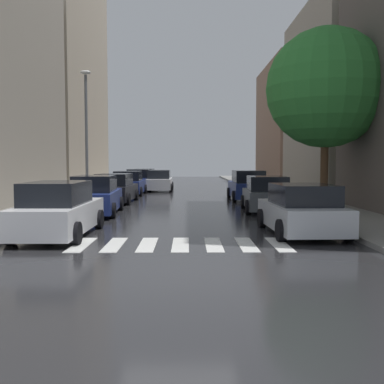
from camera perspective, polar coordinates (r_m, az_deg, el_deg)
ground_plane at (r=33.10m, az=-0.89°, el=-0.14°), size 28.00×72.00×0.04m
sidewalk_left at (r=33.76m, az=-11.99°, el=0.02°), size 3.00×72.00×0.15m
sidewalk_right at (r=33.69m, az=10.24°, el=0.03°), size 3.00×72.00×0.15m
crosswalk_stripes at (r=12.45m, az=-1.44°, el=-6.61°), size 5.85×2.20×0.01m
building_left_mid at (r=42.18m, az=-16.75°, el=17.77°), size 6.00×15.71×25.09m
building_right_mid at (r=33.20m, az=18.78°, el=10.65°), size 6.00×12.15×12.66m
building_right_far at (r=46.64m, az=12.98°, el=8.17°), size 6.00×13.79×11.77m
parked_car_left_nearest at (r=14.35m, az=-16.38°, el=-2.27°), size 2.03×4.66×1.66m
parked_car_left_second at (r=19.93m, az=-11.99°, el=-0.52°), size 2.17×4.69×1.67m
parked_car_left_third at (r=25.43m, az=-9.64°, el=0.37°), size 2.24×4.61×1.61m
parked_car_left_fourth at (r=31.21m, az=-7.95°, el=1.03°), size 2.16×4.25×1.63m
parked_car_left_fifth at (r=36.44m, az=-6.74°, el=1.46°), size 2.26×4.32×1.67m
parked_car_left_sixth at (r=43.06m, az=-5.94°, el=1.79°), size 2.18×4.51×1.61m
parked_car_right_nearest at (r=14.61m, az=13.60°, el=-2.27°), size 2.27×4.30×1.57m
parked_car_right_second at (r=20.86m, az=9.34°, el=-0.37°), size 2.24×4.09×1.61m
parked_car_right_third at (r=27.14m, az=7.01°, el=0.74°), size 2.17×4.47×1.75m
car_midroad at (r=35.24m, az=-4.11°, el=1.37°), size 2.08×4.61×1.63m
street_tree_right at (r=21.84m, az=16.44°, el=12.37°), size 5.38×5.38×8.12m
lamp_post_left at (r=26.66m, az=-13.13°, el=8.13°), size 0.60×0.28×7.25m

